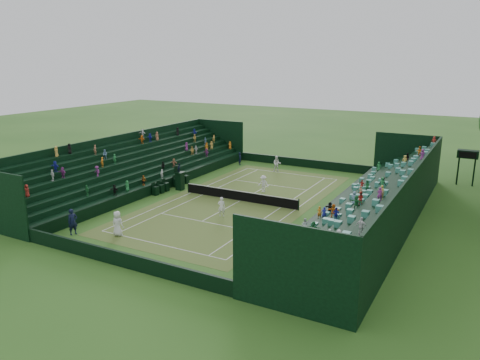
% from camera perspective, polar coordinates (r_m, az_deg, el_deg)
% --- Properties ---
extents(ground, '(160.00, 160.00, 0.00)m').
position_cam_1_polar(ground, '(43.18, -0.00, -2.57)').
color(ground, '#2D5E1D').
rests_on(ground, ground).
extents(court_surface, '(12.97, 26.77, 0.01)m').
position_cam_1_polar(court_surface, '(43.18, -0.00, -2.56)').
color(court_surface, '#477F2A').
rests_on(court_surface, ground).
extents(perimeter_wall_north, '(17.17, 0.20, 1.00)m').
position_cam_1_polar(perimeter_wall_north, '(57.04, 7.71, 2.08)').
color(perimeter_wall_north, black).
rests_on(perimeter_wall_north, ground).
extents(perimeter_wall_south, '(17.17, 0.20, 1.00)m').
position_cam_1_polar(perimeter_wall_south, '(30.91, -14.51, -9.26)').
color(perimeter_wall_south, black).
rests_on(perimeter_wall_south, ground).
extents(perimeter_wall_east, '(0.20, 31.77, 1.00)m').
position_cam_1_polar(perimeter_wall_east, '(39.84, 10.78, -3.58)').
color(perimeter_wall_east, black).
rests_on(perimeter_wall_east, ground).
extents(perimeter_wall_west, '(0.20, 31.77, 1.00)m').
position_cam_1_polar(perimeter_wall_west, '(47.55, -9.00, -0.50)').
color(perimeter_wall_west, black).
rests_on(perimeter_wall_west, ground).
extents(north_grandstand, '(6.60, 32.00, 4.90)m').
position_cam_1_polar(north_grandstand, '(38.54, 16.76, -2.94)').
color(north_grandstand, black).
rests_on(north_grandstand, ground).
extents(south_grandstand, '(6.60, 32.00, 4.90)m').
position_cam_1_polar(south_grandstand, '(49.90, -12.86, 1.27)').
color(south_grandstand, black).
rests_on(south_grandstand, ground).
extents(tennis_net, '(11.67, 0.10, 1.06)m').
position_cam_1_polar(tennis_net, '(43.03, -0.00, -1.90)').
color(tennis_net, black).
rests_on(tennis_net, ground).
extents(scoreboard_tower, '(2.00, 1.00, 3.70)m').
position_cam_1_polar(scoreboard_tower, '(53.08, 26.02, 2.69)').
color(scoreboard_tower, black).
rests_on(scoreboard_tower, ground).
extents(umpire_chair, '(0.86, 0.86, 2.71)m').
position_cam_1_polar(umpire_chair, '(46.92, -7.36, 0.18)').
color(umpire_chair, black).
rests_on(umpire_chair, ground).
extents(courtside_chairs, '(0.56, 5.53, 1.21)m').
position_cam_1_polar(courtside_chairs, '(47.55, -8.39, -0.53)').
color(courtside_chairs, black).
rests_on(courtside_chairs, ground).
extents(player_near_west, '(0.96, 0.66, 1.90)m').
position_cam_1_polar(player_near_west, '(35.79, -14.71, -5.16)').
color(player_near_west, white).
rests_on(player_near_west, ground).
extents(player_near_east, '(0.72, 0.62, 1.69)m').
position_cam_1_polar(player_near_east, '(38.83, -2.26, -3.27)').
color(player_near_east, white).
rests_on(player_near_east, ground).
extents(player_far_west, '(1.10, 0.99, 1.85)m').
position_cam_1_polar(player_far_west, '(54.32, 4.52, 2.00)').
color(player_far_west, white).
rests_on(player_far_west, ground).
extents(player_far_east, '(1.11, 0.66, 1.68)m').
position_cam_1_polar(player_far_east, '(45.87, 2.86, -0.46)').
color(player_far_east, white).
rests_on(player_far_east, ground).
extents(line_judge_north, '(0.55, 0.67, 1.57)m').
position_cam_1_polar(line_judge_north, '(57.49, 0.00, 2.61)').
color(line_judge_north, black).
rests_on(line_judge_north, ground).
extents(line_judge_south, '(0.69, 0.84, 1.99)m').
position_cam_1_polar(line_judge_south, '(37.02, -19.73, -4.82)').
color(line_judge_south, black).
rests_on(line_judge_south, ground).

